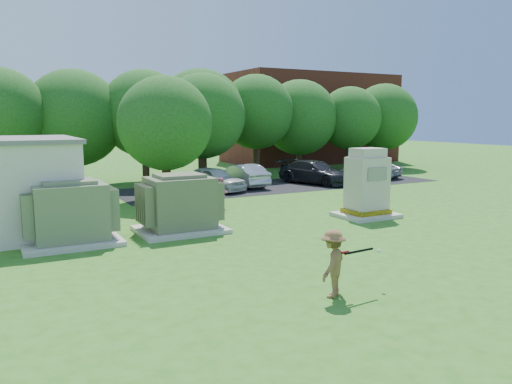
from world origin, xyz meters
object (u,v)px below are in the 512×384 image
picnic_table (196,201)px  person_at_picnic (222,194)px  generator_cabinet (367,187)px  car_silver_b (370,169)px  transformer_right (180,205)px  car_white (214,179)px  transformer_left (70,214)px  person_walking_right (381,181)px  person_by_generator (367,191)px  car_dark (315,172)px  batter (333,264)px  car_silver_a (243,175)px

picnic_table → person_at_picnic: bearing=-13.0°
generator_cabinet → car_silver_b: (9.39, 10.58, -0.66)m
transformer_right → car_white: transformer_right is taller
transformer_left → car_silver_b: (20.72, 9.53, -0.39)m
car_white → person_walking_right: bearing=-67.3°
picnic_table → person_by_generator: size_ratio=1.03×
picnic_table → generator_cabinet: bearing=-37.4°
person_at_picnic → generator_cabinet: bearing=-61.2°
car_silver_b → person_by_generator: bearing=29.3°
generator_cabinet → car_dark: generator_cabinet is taller
generator_cabinet → person_by_generator: size_ratio=1.66×
batter → transformer_left: bearing=-94.9°
transformer_left → car_white: transformer_left is taller
generator_cabinet → car_silver_a: (-0.36, 10.57, -0.56)m
person_by_generator → car_silver_a: bearing=-38.6°
transformer_right → picnic_table: bearing=60.2°
person_walking_right → car_dark: bearing=-163.3°
picnic_table → car_silver_b: car_silver_b is taller
picnic_table → car_white: (3.15, 5.38, 0.21)m
person_by_generator → person_at_picnic: size_ratio=1.17×
transformer_right → car_white: (5.06, 8.72, -0.29)m
transformer_left → batter: (4.49, -7.91, -0.19)m
transformer_left → car_white: 12.36m
picnic_table → car_silver_a: bearing=49.1°
generator_cabinet → transformer_left: bearing=174.7°
generator_cabinet → car_silver_a: bearing=92.0°
generator_cabinet → person_at_picnic: (-4.63, 4.13, -0.51)m
car_silver_b → car_silver_a: bearing=-19.0°
person_at_picnic → person_walking_right: bearing=-24.8°
person_at_picnic → car_dark: (8.84, 5.55, -0.01)m
picnic_table → car_silver_a: size_ratio=0.43×
person_walking_right → car_white: bearing=-114.9°
person_at_picnic → person_by_generator: bearing=-47.6°
generator_cabinet → picnic_table: (-5.73, 4.38, -0.77)m
generator_cabinet → picnic_table: size_ratio=1.60×
car_silver_a → car_dark: 4.66m
car_silver_a → transformer_right: bearing=49.5°
person_at_picnic → person_walking_right: 8.49m
transformer_left → batter: transformer_left is taller
person_walking_right → car_white: person_walking_right is taller
car_silver_a → car_dark: bearing=165.8°
car_silver_a → person_walking_right: bearing=116.9°
car_dark → picnic_table: bearing=-169.5°
transformer_left → transformer_right: bearing=0.0°
car_silver_b → person_walking_right: bearing=33.4°
transformer_right → car_dark: (11.85, 8.63, -0.25)m
person_by_generator → car_white: size_ratio=0.43×
person_walking_right → car_silver_a: person_walking_right is taller
car_white → car_dark: size_ratio=0.81×
car_white → picnic_table: bearing=-142.6°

